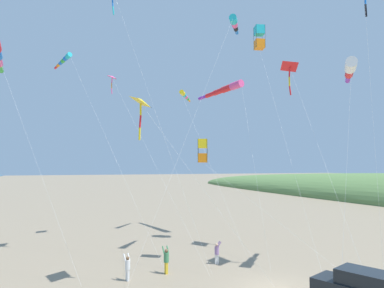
{
  "coord_description": "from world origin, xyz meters",
  "views": [
    {
      "loc": [
        -12.09,
        -16.16,
        6.83
      ],
      "look_at": [
        -1.26,
        9.28,
        8.74
      ],
      "focal_mm": 31.55,
      "sensor_mm": 36.0,
      "label": 1
    }
  ],
  "objects_px": {
    "person_child_green_jacket": "(128,266)",
    "kite_delta_red_high_left": "(113,78)",
    "person_adult_flyer": "(166,259)",
    "kite_delta_checkered_midright": "(290,67)",
    "person_child_grey_jacket": "(217,252)",
    "kite_box_white_trailing": "(203,151)",
    "kite_box_yellow_midlevel": "(259,38)",
    "kite_windsock_magenta_far_left": "(350,69)",
    "kite_delta_green_low_center": "(141,102)",
    "kite_windsock_long_streamer_right": "(225,89)",
    "kite_windsock_black_fish_shape": "(65,60)",
    "kite_windsock_orange_high_right": "(185,95)",
    "kite_windsock_rainbow_low_near": "(234,23)"
  },
  "relations": [
    {
      "from": "person_child_green_jacket",
      "to": "kite_delta_green_low_center",
      "type": "height_order",
      "value": "kite_delta_green_low_center"
    },
    {
      "from": "kite_windsock_orange_high_right",
      "to": "kite_delta_checkered_midright",
      "type": "bearing_deg",
      "value": -67.03
    },
    {
      "from": "person_adult_flyer",
      "to": "kite_box_white_trailing",
      "type": "height_order",
      "value": "kite_box_white_trailing"
    },
    {
      "from": "person_adult_flyer",
      "to": "kite_delta_green_low_center",
      "type": "bearing_deg",
      "value": -144.63
    },
    {
      "from": "kite_windsock_rainbow_low_near",
      "to": "kite_box_yellow_midlevel",
      "type": "xyz_separation_m",
      "value": [
        4.16,
        2.48,
        0.35
      ]
    },
    {
      "from": "kite_delta_green_low_center",
      "to": "kite_box_yellow_midlevel",
      "type": "distance_m",
      "value": 16.57
    },
    {
      "from": "person_adult_flyer",
      "to": "kite_delta_red_high_left",
      "type": "distance_m",
      "value": 19.91
    },
    {
      "from": "kite_windsock_long_streamer_right",
      "to": "kite_windsock_black_fish_shape",
      "type": "xyz_separation_m",
      "value": [
        -16.11,
        2.49,
        1.94
      ]
    },
    {
      "from": "person_child_green_jacket",
      "to": "kite_delta_red_high_left",
      "type": "bearing_deg",
      "value": 84.91
    },
    {
      "from": "kite_windsock_magenta_far_left",
      "to": "kite_delta_red_high_left",
      "type": "height_order",
      "value": "kite_delta_red_high_left"
    },
    {
      "from": "kite_box_yellow_midlevel",
      "to": "kite_windsock_black_fish_shape",
      "type": "relative_size",
      "value": 1.14
    },
    {
      "from": "kite_box_white_trailing",
      "to": "kite_windsock_long_streamer_right",
      "type": "height_order",
      "value": "kite_windsock_long_streamer_right"
    },
    {
      "from": "person_child_grey_jacket",
      "to": "kite_delta_green_low_center",
      "type": "height_order",
      "value": "kite_delta_green_low_center"
    },
    {
      "from": "person_child_green_jacket",
      "to": "kite_delta_checkered_midright",
      "type": "distance_m",
      "value": 20.39
    },
    {
      "from": "person_child_green_jacket",
      "to": "kite_delta_green_low_center",
      "type": "bearing_deg",
      "value": -68.63
    },
    {
      "from": "kite_windsock_black_fish_shape",
      "to": "kite_windsock_magenta_far_left",
      "type": "bearing_deg",
      "value": -44.67
    },
    {
      "from": "kite_windsock_magenta_far_left",
      "to": "kite_windsock_long_streamer_right",
      "type": "xyz_separation_m",
      "value": [
        -1.54,
        14.96,
        1.67
      ]
    },
    {
      "from": "kite_box_yellow_midlevel",
      "to": "kite_delta_checkered_midright",
      "type": "bearing_deg",
      "value": -74.89
    },
    {
      "from": "kite_delta_green_low_center",
      "to": "kite_delta_red_high_left",
      "type": "xyz_separation_m",
      "value": [
        0.74,
        14.59,
        5.18
      ]
    },
    {
      "from": "person_child_green_jacket",
      "to": "kite_delta_checkered_midright",
      "type": "bearing_deg",
      "value": 7.93
    },
    {
      "from": "kite_windsock_rainbow_low_near",
      "to": "kite_box_white_trailing",
      "type": "height_order",
      "value": "kite_windsock_rainbow_low_near"
    },
    {
      "from": "person_child_green_jacket",
      "to": "kite_windsock_rainbow_low_near",
      "type": "xyz_separation_m",
      "value": [
        9.17,
        2.72,
        17.77
      ]
    },
    {
      "from": "person_child_grey_jacket",
      "to": "kite_windsock_magenta_far_left",
      "type": "xyz_separation_m",
      "value": [
        7.65,
        -5.13,
        12.68
      ]
    },
    {
      "from": "kite_delta_checkered_midright",
      "to": "kite_delta_red_high_left",
      "type": "bearing_deg",
      "value": 138.63
    },
    {
      "from": "person_child_green_jacket",
      "to": "person_child_grey_jacket",
      "type": "relative_size",
      "value": 1.0
    },
    {
      "from": "kite_box_white_trailing",
      "to": "kite_windsock_black_fish_shape",
      "type": "relative_size",
      "value": 0.66
    },
    {
      "from": "kite_windsock_black_fish_shape",
      "to": "kite_delta_checkered_midright",
      "type": "bearing_deg",
      "value": -32.78
    },
    {
      "from": "kite_windsock_long_streamer_right",
      "to": "kite_delta_red_high_left",
      "type": "relative_size",
      "value": 1.06
    },
    {
      "from": "kite_windsock_rainbow_low_near",
      "to": "kite_windsock_magenta_far_left",
      "type": "bearing_deg",
      "value": -53.51
    },
    {
      "from": "person_child_green_jacket",
      "to": "kite_delta_red_high_left",
      "type": "relative_size",
      "value": 0.1
    },
    {
      "from": "kite_box_white_trailing",
      "to": "kite_box_yellow_midlevel",
      "type": "distance_m",
      "value": 13.49
    },
    {
      "from": "person_adult_flyer",
      "to": "kite_delta_checkered_midright",
      "type": "bearing_deg",
      "value": 7.97
    },
    {
      "from": "person_adult_flyer",
      "to": "person_child_green_jacket",
      "type": "xyz_separation_m",
      "value": [
        -2.58,
        -0.35,
        -0.07
      ]
    },
    {
      "from": "person_child_grey_jacket",
      "to": "kite_box_white_trailing",
      "type": "bearing_deg",
      "value": 116.02
    },
    {
      "from": "kite_windsock_long_streamer_right",
      "to": "kite_box_yellow_midlevel",
      "type": "bearing_deg",
      "value": -83.55
    },
    {
      "from": "kite_windsock_orange_high_right",
      "to": "kite_delta_checkered_midright",
      "type": "xyz_separation_m",
      "value": [
        4.99,
        -11.79,
        0.53
      ]
    },
    {
      "from": "kite_box_white_trailing",
      "to": "kite_windsock_long_streamer_right",
      "type": "xyz_separation_m",
      "value": [
        6.66,
        8.69,
        7.15
      ]
    },
    {
      "from": "kite_delta_green_low_center",
      "to": "kite_windsock_long_streamer_right",
      "type": "bearing_deg",
      "value": 44.43
    },
    {
      "from": "kite_windsock_orange_high_right",
      "to": "person_adult_flyer",
      "type": "bearing_deg",
      "value": -116.27
    },
    {
      "from": "person_child_grey_jacket",
      "to": "kite_delta_green_low_center",
      "type": "distance_m",
      "value": 11.8
    },
    {
      "from": "kite_windsock_rainbow_low_near",
      "to": "kite_delta_green_low_center",
      "type": "distance_m",
      "value": 12.4
    },
    {
      "from": "person_child_grey_jacket",
      "to": "kite_delta_green_low_center",
      "type": "xyz_separation_m",
      "value": [
        -6.13,
        -2.16,
        9.85
      ]
    },
    {
      "from": "kite_windsock_rainbow_low_near",
      "to": "kite_box_yellow_midlevel",
      "type": "relative_size",
      "value": 0.94
    },
    {
      "from": "kite_delta_green_low_center",
      "to": "kite_delta_red_high_left",
      "type": "bearing_deg",
      "value": 87.09
    },
    {
      "from": "kite_windsock_rainbow_low_near",
      "to": "kite_box_white_trailing",
      "type": "relative_size",
      "value": 1.64
    },
    {
      "from": "person_adult_flyer",
      "to": "kite_delta_checkered_midright",
      "type": "distance_m",
      "value": 18.59
    },
    {
      "from": "kite_box_white_trailing",
      "to": "person_child_green_jacket",
      "type": "bearing_deg",
      "value": -160.41
    },
    {
      "from": "person_child_green_jacket",
      "to": "kite_box_yellow_midlevel",
      "type": "relative_size",
      "value": 0.08
    },
    {
      "from": "person_child_green_jacket",
      "to": "kite_windsock_long_streamer_right",
      "type": "height_order",
      "value": "kite_windsock_long_streamer_right"
    },
    {
      "from": "kite_windsock_rainbow_low_near",
      "to": "kite_windsock_orange_high_right",
      "type": "bearing_deg",
      "value": 89.84
    }
  ]
}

